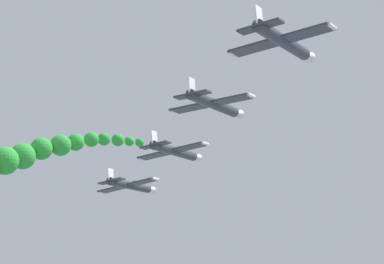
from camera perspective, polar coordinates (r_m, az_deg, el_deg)
name	(u,v)px	position (r m, az deg, el deg)	size (l,w,h in m)	color
airplane_lead	(130,185)	(114.43, -4.27, -3.66)	(9.53, 10.35, 2.62)	#333842
airplane_left_inner	(175,151)	(100.54, -1.19, -1.31)	(9.55, 10.35, 2.54)	#333842
airplane_right_inner	(214,104)	(85.49, 1.52, 1.96)	(9.57, 10.35, 2.34)	#333842
airplane_left_outer	(283,41)	(70.67, 6.28, 6.24)	(9.55, 10.35, 2.48)	#333842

